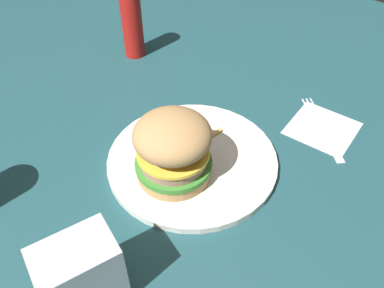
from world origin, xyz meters
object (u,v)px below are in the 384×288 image
at_px(napkin_dispenser, 81,275).
at_px(fries_pile, 194,134).
at_px(napkin, 322,128).
at_px(ketchup_bottle, 132,25).
at_px(plate, 192,160).
at_px(fork, 322,126).
at_px(sandwich, 174,149).

bearing_deg(napkin_dispenser, fries_pile, -146.98).
height_order(napkin, ketchup_bottle, ketchup_bottle).
bearing_deg(plate, fork, -29.45).
distance_m(napkin, napkin_dispenser, 0.48).
height_order(fries_pile, napkin_dispenser, napkin_dispenser).
height_order(sandwich, napkin, sandwich).
distance_m(napkin_dispenser, ketchup_bottle, 0.56).
bearing_deg(napkin, fork, 47.70).
height_order(plate, fries_pile, fries_pile).
bearing_deg(napkin, ketchup_bottle, 95.79).
xyz_separation_m(napkin, napkin_dispenser, (-0.47, 0.07, 0.05)).
bearing_deg(napkin, fries_pile, 138.62).
bearing_deg(fries_pile, sandwich, -157.74).
height_order(sandwich, napkin_dispenser, sandwich).
relative_size(plate, fries_pile, 3.32).
bearing_deg(fork, napkin_dispenser, 171.41).
bearing_deg(plate, napkin, -29.81).
height_order(fork, ketchup_bottle, ketchup_bottle).
distance_m(sandwich, napkin_dispenser, 0.22).
relative_size(napkin, ketchup_bottle, 0.79).
bearing_deg(ketchup_bottle, plate, -118.66).
xyz_separation_m(plate, sandwich, (-0.04, -0.00, 0.06)).
bearing_deg(ketchup_bottle, napkin_dispenser, -139.49).
distance_m(sandwich, fork, 0.29).
relative_size(napkin, napkin_dispenser, 1.05).
height_order(fries_pile, ketchup_bottle, ketchup_bottle).
bearing_deg(fries_pile, ketchup_bottle, 65.15).
bearing_deg(fries_pile, napkin_dispenser, -164.53).
relative_size(sandwich, fries_pile, 1.42).
bearing_deg(ketchup_bottle, napkin, -84.21).
bearing_deg(napkin, plate, 150.19).
height_order(sandwich, fries_pile, sandwich).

